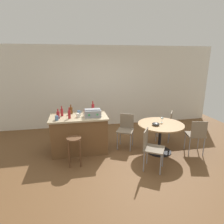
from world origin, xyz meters
name	(u,v)px	position (x,y,z in m)	size (l,w,h in m)	color
ground_plane	(117,157)	(0.00, 0.00, 0.00)	(8.80, 8.80, 0.00)	brown
back_wall	(101,87)	(0.00, 2.47, 1.35)	(8.00, 0.10, 2.70)	silver
kitchen_island	(79,133)	(-0.85, 0.57, 0.46)	(1.39, 0.82, 0.92)	brown
wooden_stool	(74,145)	(-0.98, -0.12, 0.46)	(0.32, 0.32, 0.64)	brown
dining_table	(160,130)	(1.11, 0.09, 0.57)	(1.11, 1.11, 0.75)	black
folding_chair_near	(151,146)	(0.59, -0.59, 0.52)	(0.55, 0.55, 0.87)	#7F705B
folding_chair_far	(196,134)	(1.92, -0.18, 0.52)	(0.48, 0.48, 0.88)	#7F705B
folding_chair_left	(166,123)	(1.59, 0.72, 0.51)	(0.55, 0.55, 0.86)	#7F705B
folding_chair_right	(126,128)	(0.36, 0.54, 0.52)	(0.54, 0.54, 0.88)	#7F705B
toolbox	(93,113)	(-0.51, 0.45, 1.01)	(0.39, 0.28, 0.19)	gray
bottle_0	(93,108)	(-0.46, 0.87, 1.03)	(0.07, 0.07, 0.29)	maroon
bottle_1	(62,112)	(-1.24, 0.65, 1.02)	(0.06, 0.06, 0.25)	maroon
bottle_2	(58,115)	(-1.32, 0.44, 1.01)	(0.07, 0.07, 0.24)	maroon
bottle_3	(71,110)	(-1.03, 0.80, 1.01)	(0.08, 0.08, 0.24)	#603314
bottle_4	(69,114)	(-1.06, 0.40, 1.02)	(0.06, 0.06, 0.27)	maroon
cup_0	(57,118)	(-1.34, 0.32, 0.97)	(0.11, 0.07, 0.11)	#4C7099
cup_1	(79,112)	(-0.83, 0.77, 0.96)	(0.12, 0.08, 0.08)	#4C7099
cup_2	(78,115)	(-0.86, 0.47, 0.97)	(0.12, 0.08, 0.10)	white
cup_3	(86,111)	(-0.66, 0.79, 0.97)	(0.12, 0.09, 0.10)	#DB6651
cup_4	(58,113)	(-1.35, 0.76, 0.96)	(0.11, 0.07, 0.09)	#DB6651
wine_glass	(162,118)	(1.18, 0.18, 0.85)	(0.07, 0.07, 0.14)	silver
serving_bowl	(156,124)	(0.94, 0.01, 0.78)	(0.18, 0.18, 0.07)	#383838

